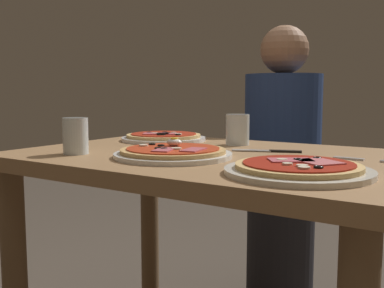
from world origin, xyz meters
name	(u,v)px	position (x,y,z in m)	size (l,w,h in m)	color
dining_table	(212,200)	(0.00, 0.00, 0.61)	(1.06, 0.74, 0.74)	#9E754C
pizza_foreground	(173,153)	(-0.05, -0.12, 0.75)	(0.31, 0.31, 0.05)	white
pizza_across_left	(164,137)	(-0.31, 0.19, 0.75)	(0.29, 0.29, 0.03)	white
pizza_across_right	(298,169)	(0.31, -0.18, 0.75)	(0.31, 0.31, 0.03)	silver
water_glass_near	(238,132)	(-0.04, 0.22, 0.78)	(0.08, 0.08, 0.10)	silver
water_glass_far	(76,138)	(-0.31, -0.21, 0.78)	(0.07, 0.07, 0.10)	silver
fork	(360,159)	(0.37, 0.09, 0.74)	(0.16, 0.02, 0.00)	silver
knife	(272,151)	(0.13, 0.11, 0.74)	(0.19, 0.08, 0.01)	silver
diner_person	(282,173)	(-0.09, 0.74, 0.56)	(0.32, 0.32, 1.18)	black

